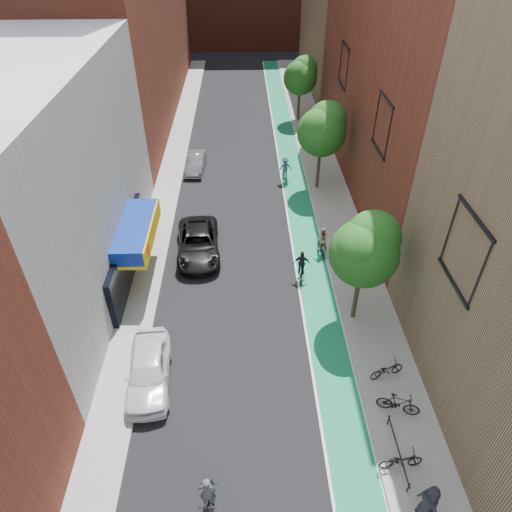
{
  "coord_description": "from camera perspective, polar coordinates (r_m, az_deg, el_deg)",
  "views": [
    {
      "loc": [
        -0.12,
        -7.08,
        17.66
      ],
      "look_at": [
        0.55,
        13.66,
        1.5
      ],
      "focal_mm": 32.0,
      "sensor_mm": 36.0,
      "label": 1
    }
  ],
  "objects": [
    {
      "name": "parked_bike_far",
      "position": [
        22.5,
        16.03,
        -13.5
      ],
      "size": [
        1.8,
        1.08,
        0.9
      ],
      "primitive_type": "imported",
      "rotation": [
        0.0,
        0.0,
        1.88
      ],
      "color": "black",
      "rests_on": "sidewalk_right"
    },
    {
      "name": "tree_far",
      "position": [
        47.34,
        5.62,
        21.6
      ],
      "size": [
        3.3,
        3.25,
        6.21
      ],
      "color": "#332619",
      "rests_on": "ground"
    },
    {
      "name": "sidewalk_right",
      "position": [
        38.05,
        8.52,
        9.95
      ],
      "size": [
        3.0,
        68.0,
        0.15
      ],
      "primitive_type": "cube",
      "color": "gray",
      "rests_on": "ground"
    },
    {
      "name": "parked_car_black",
      "position": [
        28.75,
        -7.24,
        1.6
      ],
      "size": [
        3.0,
        5.77,
        1.55
      ],
      "primitive_type": "imported",
      "rotation": [
        0.0,
        0.0,
        0.08
      ],
      "color": "black",
      "rests_on": "ground"
    },
    {
      "name": "cyclist_lane_mid",
      "position": [
        26.71,
        5.72,
        -1.68
      ],
      "size": [
        0.98,
        1.78,
        1.95
      ],
      "rotation": [
        0.0,
        0.0,
        3.01
      ],
      "color": "black",
      "rests_on": "ground"
    },
    {
      "name": "parked_bike_mid",
      "position": [
        21.37,
        17.39,
        -17.21
      ],
      "size": [
        1.92,
        1.1,
        1.11
      ],
      "primitive_type": "imported",
      "rotation": [
        0.0,
        0.0,
        1.23
      ],
      "color": "black",
      "rests_on": "sidewalk_right"
    },
    {
      "name": "cyclist_lead",
      "position": [
        18.65,
        -6.0,
        -28.15
      ],
      "size": [
        0.77,
        1.93,
        2.04
      ],
      "rotation": [
        0.0,
        0.0,
        3.08
      ],
      "color": "black",
      "rests_on": "ground"
    },
    {
      "name": "parked_car_silver",
      "position": [
        38.68,
        -7.56,
        11.5
      ],
      "size": [
        1.66,
        4.09,
        1.32
      ],
      "primitive_type": "imported",
      "rotation": [
        0.0,
        0.0,
        -0.07
      ],
      "color": "gray",
      "rests_on": "ground"
    },
    {
      "name": "bike_lane",
      "position": [
        37.72,
        4.71,
        9.87
      ],
      "size": [
        2.0,
        68.0,
        0.01
      ],
      "primitive_type": "cube",
      "color": "#168051",
      "rests_on": "ground"
    },
    {
      "name": "building_right_far_tan",
      "position": [
        58.99,
        11.47,
        28.85
      ],
      "size": [
        8.0,
        20.0,
        18.0
      ],
      "primitive_type": "cube",
      "color": "#8C6B4C",
      "rests_on": "ground"
    },
    {
      "name": "building_right_mid_red",
      "position": [
        35.86,
        19.92,
        25.26
      ],
      "size": [
        8.0,
        28.0,
        22.0
      ],
      "primitive_type": "cube",
      "color": "maroon",
      "rests_on": "ground"
    },
    {
      "name": "building_left_white",
      "position": [
        26.44,
        -26.17,
        7.68
      ],
      "size": [
        8.0,
        20.0,
        12.0
      ],
      "primitive_type": "cube",
      "color": "silver",
      "rests_on": "ground"
    },
    {
      "name": "parked_car_white",
      "position": [
        21.96,
        -13.3,
        -13.69
      ],
      "size": [
        2.29,
        4.88,
        1.61
      ],
      "primitive_type": "imported",
      "rotation": [
        0.0,
        0.0,
        0.08
      ],
      "color": "white",
      "rests_on": "ground"
    },
    {
      "name": "tree_mid",
      "position": [
        34.11,
        8.33,
        15.54
      ],
      "size": [
        3.55,
        3.53,
        6.74
      ],
      "color": "#332619",
      "rests_on": "ground"
    },
    {
      "name": "tree_near",
      "position": [
        22.25,
        13.55,
        0.91
      ],
      "size": [
        3.4,
        3.36,
        6.42
      ],
      "color": "#332619",
      "rests_on": "ground"
    },
    {
      "name": "parked_bike_near",
      "position": [
        20.1,
        17.69,
        -23.16
      ],
      "size": [
        1.79,
        0.74,
        0.92
      ],
      "primitive_type": "imported",
      "rotation": [
        0.0,
        0.0,
        1.65
      ],
      "color": "black",
      "rests_on": "sidewalk_right"
    },
    {
      "name": "cyclist_lane_near",
      "position": [
        28.74,
        8.17,
        1.58
      ],
      "size": [
        0.85,
        1.61,
        1.91
      ],
      "rotation": [
        0.0,
        0.0,
        3.31
      ],
      "color": "black",
      "rests_on": "ground"
    },
    {
      "name": "pedestrian",
      "position": [
        19.1,
        20.82,
        -26.87
      ],
      "size": [
        0.77,
        1.0,
        1.83
      ],
      "primitive_type": "imported",
      "rotation": [
        0.0,
        0.0,
        -1.34
      ],
      "color": "black",
      "rests_on": "sidewalk_right"
    },
    {
      "name": "cyclist_lane_far",
      "position": [
        36.48,
        3.64,
        10.67
      ],
      "size": [
        1.26,
        1.52,
        2.12
      ],
      "rotation": [
        0.0,
        0.0,
        3.37
      ],
      "color": "black",
      "rests_on": "ground"
    },
    {
      "name": "sidewalk_left",
      "position": [
        37.92,
        -10.7,
        9.6
      ],
      "size": [
        2.0,
        68.0,
        0.15
      ],
      "primitive_type": "cube",
      "color": "gray",
      "rests_on": "ground"
    }
  ]
}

